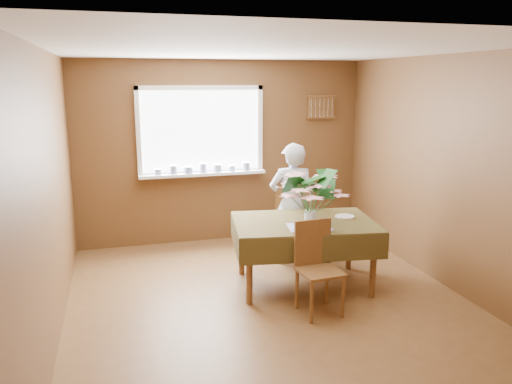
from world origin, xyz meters
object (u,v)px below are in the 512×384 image
object	(u,v)px
seated_woman	(292,204)
flower_bouquet	(311,193)
chair_far	(292,220)
chair_near	(317,262)
dining_table	(304,229)

from	to	relation	value
seated_woman	flower_bouquet	bearing A→B (deg)	93.54
chair_far	chair_near	bearing A→B (deg)	101.09
dining_table	chair_near	xyz separation A→B (m)	(-0.11, -0.61, -0.15)
seated_woman	dining_table	bearing A→B (deg)	91.85
chair_far	chair_near	size ratio (longest dim) A/B	1.06
chair_near	chair_far	bearing A→B (deg)	75.76
chair_far	seated_woman	world-z (taller)	seated_woman
chair_far	chair_near	world-z (taller)	chair_far
chair_far	flower_bouquet	world-z (taller)	flower_bouquet
chair_far	flower_bouquet	size ratio (longest dim) A/B	1.54
flower_bouquet	seated_woman	bearing A→B (deg)	83.03
chair_near	seated_woman	xyz separation A→B (m)	(0.21, 1.30, 0.26)
dining_table	flower_bouquet	world-z (taller)	flower_bouquet
dining_table	seated_woman	bearing A→B (deg)	90.00
chair_near	seated_woman	distance (m)	1.34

